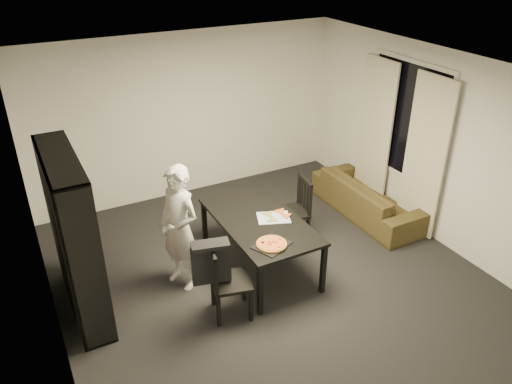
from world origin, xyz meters
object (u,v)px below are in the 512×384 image
person (180,228)px  dining_table (260,224)px  chair_left (223,277)px  pepperoni_pizza (272,244)px  bookshelf (74,237)px  chair_right (297,206)px  baking_tray (272,245)px  sofa (368,197)px

person → dining_table: bearing=57.9°
chair_left → pepperoni_pizza: 0.67m
dining_table → person: size_ratio=1.07×
bookshelf → person: (1.15, -0.13, -0.16)m
chair_right → dining_table: bearing=-57.2°
person → chair_left: bearing=-8.3°
dining_table → person: bearing=171.9°
person → baking_tray: 1.10m
dining_table → chair_left: (-0.78, -0.61, -0.12)m
chair_right → chair_left: bearing=-49.6°
bookshelf → chair_left: bearing=-33.0°
bookshelf → chair_right: size_ratio=2.03×
bookshelf → sofa: bookshelf is taller
chair_left → chair_right: size_ratio=0.98×
pepperoni_pizza → sofa: 2.50m
bookshelf → baking_tray: 2.18m
dining_table → sofa: dining_table is taller
bookshelf → baking_tray: size_ratio=4.75×
person → baking_tray: size_ratio=3.96×
bookshelf → chair_right: bearing=1.3°
chair_right → pepperoni_pizza: 1.30m
bookshelf → dining_table: 2.18m
chair_left → bookshelf: bearing=70.9°
pepperoni_pizza → sofa: size_ratio=0.18×
chair_left → sofa: chair_left is taller
dining_table → person: (-0.99, 0.14, 0.15)m
sofa → chair_right: bearing=93.6°
baking_tray → pepperoni_pizza: 0.02m
bookshelf → chair_left: (1.36, -0.88, -0.43)m
chair_left → baking_tray: chair_left is taller
sofa → person: bearing=95.2°
person → bookshelf: bearing=-120.5°
person → baking_tray: bearing=26.3°
bookshelf → person: size_ratio=1.20×
pepperoni_pizza → chair_left: bearing=-176.5°
chair_left → person: (-0.21, 0.75, 0.27)m
bookshelf → baking_tray: bearing=-22.7°
chair_left → chair_right: chair_right is taller
chair_left → dining_table: bearing=-38.3°
chair_left → baking_tray: 0.67m
person → sofa: size_ratio=0.82×
chair_left → baking_tray: bearing=-72.0°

